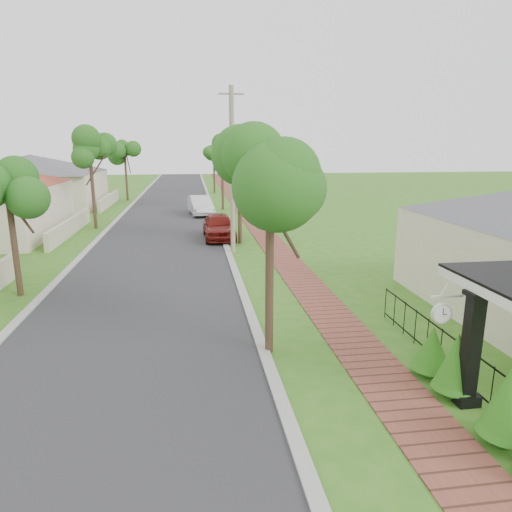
{
  "coord_description": "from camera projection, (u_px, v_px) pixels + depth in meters",
  "views": [
    {
      "loc": [
        -1.12,
        -9.07,
        5.4
      ],
      "look_at": [
        1.11,
        6.75,
        1.5
      ],
      "focal_mm": 32.0,
      "sensor_mm": 36.0,
      "label": 1
    }
  ],
  "objects": [
    {
      "name": "porch_post",
      "position": [
        470.0,
        355.0,
        9.54
      ],
      "size": [
        0.48,
        0.48,
        2.52
      ],
      "color": "black",
      "rests_on": "ground"
    },
    {
      "name": "road",
      "position": [
        163.0,
        232.0,
        28.99
      ],
      "size": [
        7.0,
        120.0,
        0.02
      ],
      "primitive_type": "cube",
      "color": "#28282B",
      "rests_on": "ground"
    },
    {
      "name": "picket_fence",
      "position": [
        456.0,
        358.0,
        10.69
      ],
      "size": [
        0.03,
        8.02,
        1.0
      ],
      "color": "black",
      "rests_on": "ground"
    },
    {
      "name": "street_trees",
      "position": [
        167.0,
        157.0,
        34.51
      ],
      "size": [
        10.7,
        37.65,
        5.89
      ],
      "color": "#382619",
      "rests_on": "ground"
    },
    {
      "name": "parked_car_white",
      "position": [
        200.0,
        206.0,
        36.05
      ],
      "size": [
        2.08,
        4.62,
        1.47
      ],
      "primitive_type": "imported",
      "rotation": [
        0.0,
        0.0,
        0.12
      ],
      "color": "silver",
      "rests_on": "ground"
    },
    {
      "name": "hedge_row",
      "position": [
        481.0,
        386.0,
        9.06
      ],
      "size": [
        0.88,
        4.43,
        1.83
      ],
      "color": "#236213",
      "rests_on": "ground"
    },
    {
      "name": "station_clock",
      "position": [
        442.0,
        312.0,
        9.66
      ],
      "size": [
        0.73,
        0.13,
        0.62
      ],
      "color": "silver",
      "rests_on": "ground"
    },
    {
      "name": "kerb_left",
      "position": [
        104.0,
        234.0,
        28.49
      ],
      "size": [
        0.3,
        120.0,
        0.1
      ],
      "primitive_type": "cube",
      "color": "#9E9E99",
      "rests_on": "ground"
    },
    {
      "name": "parked_car_red",
      "position": [
        219.0,
        226.0,
        26.76
      ],
      "size": [
        1.85,
        4.44,
        1.5
      ],
      "primitive_type": "imported",
      "rotation": [
        0.0,
        0.0,
        0.02
      ],
      "color": "maroon",
      "rests_on": "ground"
    },
    {
      "name": "kerb_right",
      "position": [
        221.0,
        231.0,
        29.48
      ],
      "size": [
        0.3,
        120.0,
        0.1
      ],
      "primitive_type": "cube",
      "color": "#9E9E99",
      "rests_on": "ground"
    },
    {
      "name": "near_tree",
      "position": [
        270.0,
        187.0,
        11.21
      ],
      "size": [
        2.14,
        2.14,
        5.51
      ],
      "color": "#382619",
      "rests_on": "ground"
    },
    {
      "name": "utility_pole",
      "position": [
        232.0,
        171.0,
        22.51
      ],
      "size": [
        1.2,
        0.24,
        8.16
      ],
      "color": "gray",
      "rests_on": "ground"
    },
    {
      "name": "sidewalk",
      "position": [
        260.0,
        230.0,
        29.83
      ],
      "size": [
        1.5,
        120.0,
        0.03
      ],
      "primitive_type": "cube",
      "color": "brown",
      "rests_on": "ground"
    },
    {
      "name": "ground",
      "position": [
        249.0,
        394.0,
        10.15
      ],
      "size": [
        160.0,
        160.0,
        0.0
      ],
      "primitive_type": "plane",
      "color": "#336B19",
      "rests_on": "ground"
    },
    {
      "name": "far_house_grey",
      "position": [
        33.0,
        181.0,
        40.28
      ],
      "size": [
        15.56,
        15.56,
        4.6
      ],
      "color": "beige",
      "rests_on": "ground"
    }
  ]
}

